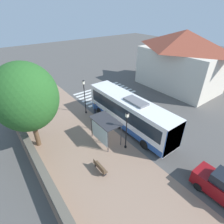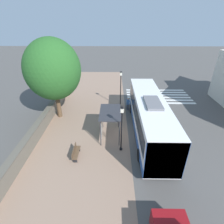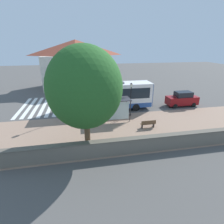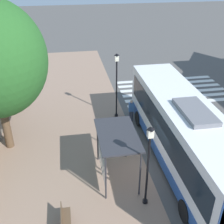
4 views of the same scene
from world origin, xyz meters
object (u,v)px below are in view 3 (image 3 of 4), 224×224
Objects in this scene: bus_shelter at (116,103)px; shade_tree at (85,88)px; bus at (107,96)px; street_lamp_far at (131,97)px; parked_car_behind_bus at (182,99)px; pedestrian at (70,110)px; street_lamp_near at (61,98)px; bench at (148,124)px.

shade_tree is at bearing 147.38° from bus_shelter.
bus_shelter is at bearing -172.68° from bus.
street_lamp_far reaches higher than parked_car_behind_bus.
parked_car_behind_bus is at bearing -92.39° from bus.
street_lamp_near is at bearing 138.44° from pedestrian.
parked_car_behind_bus is at bearing -51.80° from bench.
bench is (-2.56, -2.95, -1.71)m from bus_shelter.
street_lamp_far is 0.94× the size of parked_car_behind_bus.
pedestrian is 0.38× the size of street_lamp_far.
street_lamp_near is 16.77m from parked_car_behind_bus.
bench is at bearing -119.62° from pedestrian.
bus is at bearing -18.43° from shade_tree.
bus is 2.61× the size of street_lamp_near.
bench is 0.36× the size of parked_car_behind_bus.
bus is at bearing -66.19° from street_lamp_near.
shade_tree reaches higher than street_lamp_near.
bus is at bearing -71.70° from pedestrian.
street_lamp_near is at bearing 67.11° from bench.
street_lamp_far is (3.68, 0.92, 2.00)m from bench.
bench is 0.35× the size of street_lamp_near.
shade_tree is (-6.96, -2.50, 2.68)m from street_lamp_near.
pedestrian is at bearing 68.00° from bus_shelter.
bus is 3.69m from street_lamp_far.
parked_car_behind_bus is at bearing -57.36° from shade_tree.
shade_tree reaches higher than street_lamp_far.
street_lamp_near is at bearing 78.23° from bus_shelter.
shade_tree is (-6.81, 5.67, 2.93)m from street_lamp_far.
bus is 7.36m from bench.
street_lamp_near reaches higher than bus.
street_lamp_far is at bearing -61.05° from bus_shelter.
bus reaches higher than bus_shelter.
shade_tree is (-9.46, 3.15, 3.43)m from bus.
bus_shelter is at bearing 118.95° from street_lamp_far.
street_lamp_near is 0.54× the size of shade_tree.
bus reaches higher than pedestrian.
bus_shelter is at bearing 107.67° from parked_car_behind_bus.
street_lamp_near reaches higher than parked_car_behind_bus.
bench is (-6.33, -3.43, -1.50)m from bus.
pedestrian is at bearing 60.38° from bench.
bus is at bearing 7.32° from bus_shelter.
street_lamp_near is (1.28, 6.14, 0.55)m from bus_shelter.
parked_car_behind_bus is at bearing -72.33° from bus_shelter.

